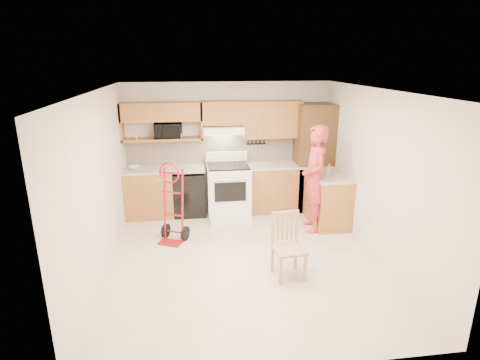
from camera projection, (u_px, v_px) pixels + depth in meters
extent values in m
cube|color=beige|center=(244.00, 259.00, 5.91)|extent=(4.00, 4.50, 0.02)
cube|color=white|center=(245.00, 90.00, 5.16)|extent=(4.00, 4.50, 0.02)
cube|color=beige|center=(228.00, 147.00, 7.67)|extent=(4.00, 0.02, 2.50)
cube|color=beige|center=(282.00, 256.00, 3.39)|extent=(4.00, 0.02, 2.50)
cube|color=beige|center=(99.00, 186.00, 5.28)|extent=(0.02, 4.50, 2.50)
cube|color=beige|center=(378.00, 175.00, 5.79)|extent=(0.02, 4.50, 2.50)
cube|color=beige|center=(228.00, 149.00, 7.66)|extent=(3.92, 0.03, 0.55)
cube|color=#9A6429|center=(150.00, 193.00, 7.42)|extent=(0.90, 0.60, 0.90)
cube|color=black|center=(189.00, 193.00, 7.52)|extent=(0.60, 0.60, 0.85)
cube|color=#9A6429|center=(272.00, 188.00, 7.72)|extent=(1.14, 0.60, 0.90)
cube|color=#BBB19B|center=(164.00, 169.00, 7.32)|extent=(1.50, 0.63, 0.04)
cube|color=#BBB19B|center=(272.00, 165.00, 7.58)|extent=(1.14, 0.63, 0.04)
cube|color=#9A6429|center=(328.00, 200.00, 7.07)|extent=(0.60, 1.00, 0.90)
cube|color=#BBB19B|center=(329.00, 175.00, 6.93)|extent=(0.63, 1.00, 0.04)
cube|color=brown|center=(313.00, 157.00, 7.65)|extent=(0.70, 0.60, 2.10)
cube|color=#9A6429|center=(161.00, 112.00, 7.13)|extent=(1.50, 0.33, 0.34)
cube|color=#9A6429|center=(163.00, 139.00, 7.28)|extent=(1.50, 0.33, 0.04)
cube|color=#9A6429|center=(222.00, 113.00, 7.28)|extent=(0.76, 0.33, 0.44)
cube|color=#9A6429|center=(272.00, 119.00, 7.45)|extent=(1.14, 0.33, 0.70)
cube|color=white|center=(223.00, 130.00, 7.31)|extent=(0.76, 0.46, 0.14)
imported|color=black|center=(168.00, 130.00, 7.24)|extent=(0.53, 0.38, 0.28)
imported|color=#C23336|center=(314.00, 179.00, 6.67)|extent=(0.48, 0.70, 1.87)
imported|color=white|center=(329.00, 169.00, 6.93)|extent=(0.11, 0.11, 0.19)
imported|color=white|center=(135.00, 168.00, 7.23)|extent=(0.29, 0.29, 0.06)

